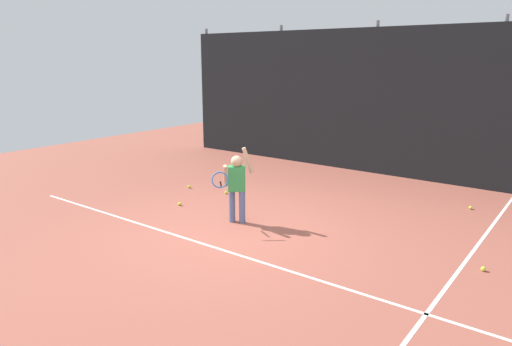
# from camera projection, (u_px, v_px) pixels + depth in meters

# --- Properties ---
(ground_plane) EXTENTS (20.00, 20.00, 0.00)m
(ground_plane) POSITION_uv_depth(u_px,v_px,m) (233.00, 233.00, 7.79)
(ground_plane) COLOR #9E5142
(court_line_baseline) EXTENTS (9.00, 0.05, 0.00)m
(court_line_baseline) POSITION_uv_depth(u_px,v_px,m) (207.00, 245.00, 7.30)
(court_line_baseline) COLOR white
(court_line_baseline) RESTS_ON ground
(court_line_sideline) EXTENTS (0.05, 9.00, 0.00)m
(court_line_sideline) POSITION_uv_depth(u_px,v_px,m) (463.00, 265.00, 6.60)
(court_line_sideline) COLOR white
(court_line_sideline) RESTS_ON ground
(back_fence_windscreen) EXTENTS (11.42, 0.08, 3.56)m
(back_fence_windscreen) POSITION_uv_depth(u_px,v_px,m) (372.00, 102.00, 11.59)
(back_fence_windscreen) COLOR black
(back_fence_windscreen) RESTS_ON ground
(fence_post_0) EXTENTS (0.09, 0.09, 3.71)m
(fence_post_0) POSITION_uv_depth(u_px,v_px,m) (208.00, 90.00, 14.86)
(fence_post_0) COLOR slate
(fence_post_0) RESTS_ON ground
(fence_post_1) EXTENTS (0.09, 0.09, 3.71)m
(fence_post_1) POSITION_uv_depth(u_px,v_px,m) (280.00, 94.00, 13.24)
(fence_post_1) COLOR slate
(fence_post_1) RESTS_ON ground
(fence_post_2) EXTENTS (0.09, 0.09, 3.71)m
(fence_post_2) POSITION_uv_depth(u_px,v_px,m) (373.00, 99.00, 11.62)
(fence_post_2) COLOR slate
(fence_post_2) RESTS_ON ground
(fence_post_3) EXTENTS (0.09, 0.09, 3.71)m
(fence_post_3) POSITION_uv_depth(u_px,v_px,m) (496.00, 105.00, 10.00)
(fence_post_3) COLOR slate
(fence_post_3) RESTS_ON ground
(tennis_player) EXTENTS (0.47, 0.86, 1.35)m
(tennis_player) POSITION_uv_depth(u_px,v_px,m) (236.00, 183.00, 8.14)
(tennis_player) COLOR slate
(tennis_player) RESTS_ON ground
(tennis_ball_0) EXTENTS (0.07, 0.07, 0.07)m
(tennis_ball_0) POSITION_uv_depth(u_px,v_px,m) (189.00, 187.00, 10.50)
(tennis_ball_0) COLOR #CCE033
(tennis_ball_0) RESTS_ON ground
(tennis_ball_1) EXTENTS (0.07, 0.07, 0.07)m
(tennis_ball_1) POSITION_uv_depth(u_px,v_px,m) (471.00, 208.00, 9.02)
(tennis_ball_1) COLOR #CCE033
(tennis_ball_1) RESTS_ON ground
(tennis_ball_2) EXTENTS (0.07, 0.07, 0.07)m
(tennis_ball_2) POSITION_uv_depth(u_px,v_px,m) (180.00, 204.00, 9.26)
(tennis_ball_2) COLOR #CCE033
(tennis_ball_2) RESTS_ON ground
(tennis_ball_3) EXTENTS (0.07, 0.07, 0.07)m
(tennis_ball_3) POSITION_uv_depth(u_px,v_px,m) (483.00, 269.00, 6.40)
(tennis_ball_3) COLOR #CCE033
(tennis_ball_3) RESTS_ON ground
(tennis_ball_4) EXTENTS (0.07, 0.07, 0.07)m
(tennis_ball_4) POSITION_uv_depth(u_px,v_px,m) (226.00, 192.00, 10.05)
(tennis_ball_4) COLOR #CCE033
(tennis_ball_4) RESTS_ON ground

